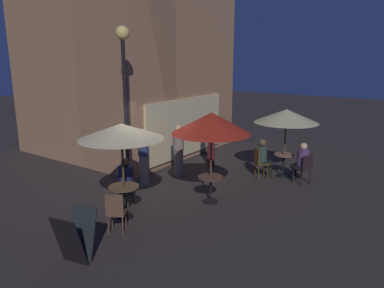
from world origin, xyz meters
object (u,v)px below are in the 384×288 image
cafe_chair_2 (259,160)px  menu_sandwich_board (76,237)px  cafe_table_0 (124,195)px  cafe_table_1 (283,162)px  patio_umbrella_1 (286,116)px  patio_umbrella_2 (211,123)px  patron_standing_5 (211,141)px  patio_umbrella_0 (121,132)px  patron_standing_4 (144,157)px  cafe_chair_3 (305,166)px  patron_seated_1 (264,156)px  cafe_chair_0 (116,210)px  cafe_table_2 (211,184)px  street_lamp_near_corner (124,76)px  patron_standing_3 (178,150)px  patron_seated_0 (126,179)px  cafe_chair_1 (126,183)px  patron_seated_2 (301,160)px

cafe_chair_2 → menu_sandwich_board: bearing=-143.0°
cafe_table_0 → cafe_chair_2: 4.73m
cafe_table_1 → patio_umbrella_1: 1.47m
cafe_table_1 → patio_umbrella_1: (0.00, -0.00, 1.47)m
patio_umbrella_2 → patron_standing_5: size_ratio=1.36×
patio_umbrella_1 → patio_umbrella_0: bearing=159.0°
cafe_chair_2 → patron_standing_4: 3.63m
patron_standing_4 → patron_standing_5: (2.76, -0.64, 0.03)m
cafe_chair_3 → patron_seated_1: 1.28m
patron_seated_1 → cafe_chair_0: bearing=-147.6°
patio_umbrella_0 → patio_umbrella_2: size_ratio=0.95×
cafe_chair_0 → patio_umbrella_1: bearing=-47.4°
patio_umbrella_0 → cafe_chair_2: (4.52, -1.39, -1.52)m
patio_umbrella_2 → cafe_table_0: bearing=148.9°
cafe_table_0 → cafe_chair_0: (-0.71, -0.46, -0.01)m
menu_sandwich_board → patron_standing_5: (6.64, 1.21, 0.40)m
cafe_table_2 → patio_umbrella_2: size_ratio=0.30×
street_lamp_near_corner → patron_standing_3: street_lamp_near_corner is taller
cafe_table_1 → patron_standing_3: size_ratio=0.44×
cafe_chair_0 → cafe_chair_2: size_ratio=0.97×
patron_seated_0 → street_lamp_near_corner: bearing=178.1°
patio_umbrella_0 → cafe_chair_3: 5.74m
patron_standing_4 → patio_umbrella_1: bearing=-14.6°
cafe_chair_1 → cafe_chair_3: size_ratio=1.00×
cafe_table_1 → patron_seated_2: (-0.29, -0.66, 0.22)m
patio_umbrella_1 → patron_seated_2: (-0.29, -0.66, -1.25)m
cafe_table_0 → cafe_chair_2: (4.52, -1.39, 0.01)m
street_lamp_near_corner → cafe_table_0: 3.09m
patio_umbrella_1 → patio_umbrella_2: patio_umbrella_2 is taller
cafe_chair_3 → patron_standing_3: (-1.52, 3.61, 0.29)m
patio_umbrella_0 → patio_umbrella_1: bearing=-21.0°
patron_seated_1 → patron_seated_0: bearing=-162.6°
cafe_chair_2 → patron_standing_4: patron_standing_4 is taller
patron_seated_0 → patron_seated_2: (4.29, -3.12, 0.01)m
patio_umbrella_2 → patron_standing_4: 2.67m
cafe_chair_0 → cafe_chair_1: bearing=4.5°
patio_umbrella_0 → patron_standing_5: patio_umbrella_0 is taller
cafe_chair_1 → menu_sandwich_board: bearing=-15.7°
cafe_table_1 → patron_seated_0: patron_seated_0 is taller
cafe_table_2 → cafe_chair_0: 2.78m
patron_seated_1 → patron_standing_4: 3.77m
cafe_table_1 → cafe_chair_0: (-5.84, 1.50, 0.06)m
patio_umbrella_2 → patron_standing_3: patio_umbrella_2 is taller
menu_sandwich_board → cafe_chair_3: bearing=-29.5°
cafe_chair_3 → patron_standing_4: bearing=59.0°
patio_umbrella_1 → cafe_table_0: bearing=159.0°
menu_sandwich_board → cafe_chair_0: bearing=-2.0°
cafe_table_0 → patio_umbrella_0: patio_umbrella_0 is taller
street_lamp_near_corner → patron_standing_4: (0.85, 0.20, -2.41)m
cafe_table_1 → patron_standing_3: bearing=123.4°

